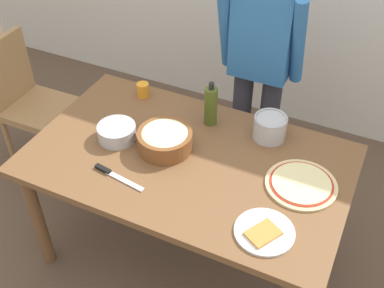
% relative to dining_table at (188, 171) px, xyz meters
% --- Properties ---
extents(ground, '(8.00, 8.00, 0.00)m').
position_rel_dining_table_xyz_m(ground, '(0.00, 0.00, -0.67)').
color(ground, brown).
extents(dining_table, '(1.60, 0.96, 0.76)m').
position_rel_dining_table_xyz_m(dining_table, '(0.00, 0.00, 0.00)').
color(dining_table, brown).
rests_on(dining_table, ground).
extents(person_cook, '(0.49, 0.25, 1.62)m').
position_rel_dining_table_xyz_m(person_cook, '(0.10, 0.76, 0.27)').
color(person_cook, '#2D2D38').
rests_on(person_cook, ground).
extents(chair_wooden_left, '(0.41, 0.41, 0.95)m').
position_rel_dining_table_xyz_m(chair_wooden_left, '(-1.32, 0.29, -0.13)').
color(chair_wooden_left, '#A37A4C').
rests_on(chair_wooden_left, ground).
extents(pizza_raw_on_board, '(0.34, 0.34, 0.02)m').
position_rel_dining_table_xyz_m(pizza_raw_on_board, '(0.56, 0.05, 0.10)').
color(pizza_raw_on_board, beige).
rests_on(pizza_raw_on_board, dining_table).
extents(plate_with_slice, '(0.26, 0.26, 0.02)m').
position_rel_dining_table_xyz_m(plate_with_slice, '(0.50, -0.29, 0.10)').
color(plate_with_slice, white).
rests_on(plate_with_slice, dining_table).
extents(popcorn_bowl, '(0.28, 0.28, 0.11)m').
position_rel_dining_table_xyz_m(popcorn_bowl, '(-0.14, 0.02, 0.15)').
color(popcorn_bowl, brown).
rests_on(popcorn_bowl, dining_table).
extents(mixing_bowl_steel, '(0.20, 0.20, 0.08)m').
position_rel_dining_table_xyz_m(mixing_bowl_steel, '(-0.40, -0.02, 0.13)').
color(mixing_bowl_steel, '#B7B7BC').
rests_on(mixing_bowl_steel, dining_table).
extents(olive_oil_bottle, '(0.07, 0.07, 0.26)m').
position_rel_dining_table_xyz_m(olive_oil_bottle, '(-0.01, 0.31, 0.20)').
color(olive_oil_bottle, '#47561E').
rests_on(olive_oil_bottle, dining_table).
extents(steel_pot, '(0.17, 0.17, 0.13)m').
position_rel_dining_table_xyz_m(steel_pot, '(0.31, 0.33, 0.16)').
color(steel_pot, '#B7B7BC').
rests_on(steel_pot, dining_table).
extents(cup_orange, '(0.07, 0.07, 0.08)m').
position_rel_dining_table_xyz_m(cup_orange, '(-0.47, 0.37, 0.13)').
color(cup_orange, orange).
rests_on(cup_orange, dining_table).
extents(chef_knife, '(0.29, 0.07, 0.02)m').
position_rel_dining_table_xyz_m(chef_knife, '(-0.27, -0.27, 0.10)').
color(chef_knife, silver).
rests_on(chef_knife, dining_table).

